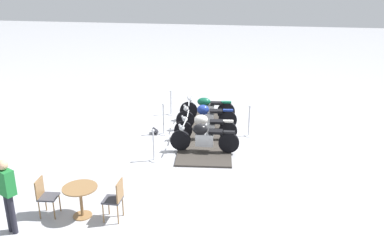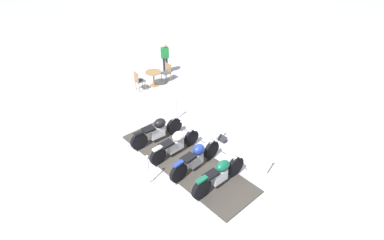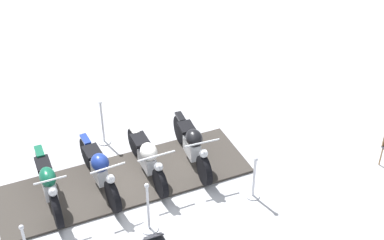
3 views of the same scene
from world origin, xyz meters
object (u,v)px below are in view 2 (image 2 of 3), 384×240
motorcycle_navy (196,157)px  stanchion_right_rear (176,112)px  motorcycle_forest (220,174)px  stanchion_right_mid (216,136)px  motorcycle_black (158,130)px  cafe_chair_across_table (139,80)px  stanchion_left_mid (149,174)px  bystander_person (165,56)px  motorcycle_cream (176,143)px  stanchion_right_front (267,168)px  info_placard (222,140)px  cafe_table (154,75)px  cafe_chair_near_table (167,71)px

motorcycle_navy → stanchion_right_rear: size_ratio=2.17×
motorcycle_forest → stanchion_right_mid: stanchion_right_mid is taller
motorcycle_black → cafe_chair_across_table: 4.29m
stanchion_left_mid → bystander_person: (-6.77, 4.53, 0.61)m
motorcycle_cream → stanchion_right_front: size_ratio=2.09×
motorcycle_black → stanchion_right_rear: size_ratio=2.16×
stanchion_right_mid → info_placard: stanchion_right_mid is taller
motorcycle_black → bystander_person: bearing=53.0°
stanchion_left_mid → info_placard: bearing=97.7°
stanchion_right_front → motorcycle_black: bearing=-150.8°
stanchion_right_mid → cafe_chair_across_table: 5.46m
info_placard → cafe_table: 5.48m
motorcycle_cream → stanchion_right_mid: stanchion_right_mid is taller
stanchion_right_rear → bystander_person: bystander_person is taller
stanchion_right_front → bystander_person: bearing=171.7°
cafe_chair_across_table → stanchion_right_rear: bearing=-90.8°
cafe_table → motorcycle_cream: bearing=-20.3°
cafe_table → info_placard: bearing=-0.7°
stanchion_right_mid → bystander_person: (-6.35, 1.57, 0.66)m
cafe_chair_near_table → cafe_chair_across_table: bearing=-2.7°
bystander_person → motorcycle_navy: bearing=0.4°
stanchion_right_rear → cafe_chair_across_table: stanchion_right_rear is taller
stanchion_right_rear → stanchion_right_mid: bearing=8.2°
motorcycle_black → stanchion_right_rear: (-0.91, 1.35, -0.17)m
stanchion_right_rear → info_placard: stanchion_right_rear is taller
stanchion_left_mid → cafe_chair_across_table: 6.39m
info_placard → cafe_chair_across_table: bearing=179.7°
motorcycle_cream → cafe_chair_across_table: bearing=69.0°
stanchion_right_front → bystander_person: size_ratio=0.60×
motorcycle_cream → info_placard: size_ratio=5.16×
motorcycle_navy → stanchion_right_mid: (-0.72, 1.37, -0.18)m
motorcycle_forest → stanchion_left_mid: size_ratio=1.88×
motorcycle_navy → bystander_person: size_ratio=1.29×
info_placard → stanchion_left_mid: bearing=-90.4°
cafe_chair_near_table → cafe_chair_across_table: size_ratio=0.94×
motorcycle_navy → info_placard: bearing=11.7°
motorcycle_forest → motorcycle_navy: bearing=90.4°
stanchion_right_front → stanchion_right_mid: (-2.23, -0.32, 0.02)m
motorcycle_navy → motorcycle_black: 2.06m
motorcycle_navy → bystander_person: bearing=55.6°
stanchion_right_rear → stanchion_right_front: size_ratio=0.99×
stanchion_right_mid → bystander_person: bearing=166.1°
motorcycle_navy → info_placard: 1.91m
motorcycle_forest → cafe_table: size_ratio=2.72×
motorcycle_cream → bystander_person: (-6.04, 3.08, 0.51)m
motorcycle_cream → bystander_person: 6.80m
stanchion_right_front → stanchion_left_mid: bearing=-118.8°
motorcycle_cream → stanchion_right_rear: (-1.93, 1.20, -0.15)m
motorcycle_forest → stanchion_right_rear: size_ratio=2.12×
motorcycle_black → cafe_table: 4.63m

